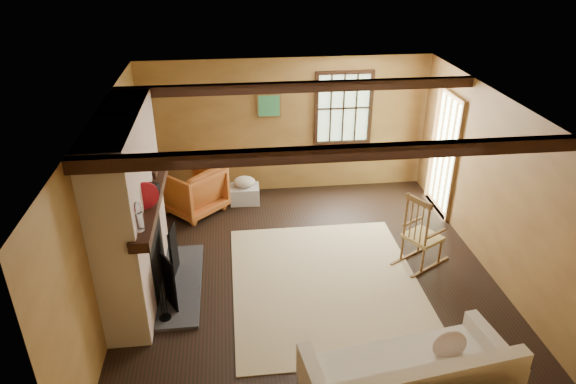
{
  "coord_description": "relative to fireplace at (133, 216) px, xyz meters",
  "views": [
    {
      "loc": [
        -0.96,
        -5.71,
        4.25
      ],
      "look_at": [
        -0.25,
        0.4,
        1.12
      ],
      "focal_mm": 32.0,
      "sensor_mm": 36.0,
      "label": 1
    }
  ],
  "objects": [
    {
      "name": "ground",
      "position": [
        2.23,
        0.0,
        -1.1
      ],
      "size": [
        5.5,
        5.5,
        0.0
      ],
      "primitive_type": "plane",
      "color": "black",
      "rests_on": "ground"
    },
    {
      "name": "room_envelope",
      "position": [
        2.45,
        0.26,
        0.53
      ],
      "size": [
        5.02,
        5.52,
        2.44
      ],
      "color": "olive",
      "rests_on": "ground"
    },
    {
      "name": "fireplace",
      "position": [
        0.0,
        0.0,
        0.0
      ],
      "size": [
        1.02,
        2.3,
        2.4
      ],
      "color": "brown",
      "rests_on": "ground"
    },
    {
      "name": "rug",
      "position": [
        2.43,
        -0.2,
        -1.1
      ],
      "size": [
        2.5,
        3.0,
        0.01
      ],
      "primitive_type": "cube",
      "color": "tan",
      "rests_on": "ground"
    },
    {
      "name": "rocking_chair",
      "position": [
        3.82,
        0.13,
        -0.64
      ],
      "size": [
        0.89,
        0.76,
        1.1
      ],
      "rotation": [
        0.0,
        0.0,
        2.1
      ],
      "color": "tan",
      "rests_on": "ground"
    },
    {
      "name": "firewood_pile",
      "position": [
        0.15,
        2.6,
        -1.0
      ],
      "size": [
        0.59,
        0.11,
        0.21
      ],
      "color": "#543524",
      "rests_on": "ground"
    },
    {
      "name": "laundry_basket",
      "position": [
        1.44,
        2.29,
        -0.95
      ],
      "size": [
        0.51,
        0.39,
        0.3
      ],
      "primitive_type": "cube",
      "rotation": [
        0.0,
        0.0,
        -0.03
      ],
      "color": "silver",
      "rests_on": "ground"
    },
    {
      "name": "basket_pillow",
      "position": [
        1.44,
        2.29,
        -0.71
      ],
      "size": [
        0.39,
        0.33,
        0.19
      ],
      "primitive_type": "ellipsoid",
      "rotation": [
        0.0,
        0.0,
        0.08
      ],
      "color": "beige",
      "rests_on": "laundry_basket"
    },
    {
      "name": "armchair",
      "position": [
        0.57,
        2.06,
        -0.7
      ],
      "size": [
        1.24,
        1.24,
        0.81
      ],
      "primitive_type": "imported",
      "rotation": [
        0.0,
        0.0,
        -2.37
      ],
      "color": "#BF6026",
      "rests_on": "ground"
    }
  ]
}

